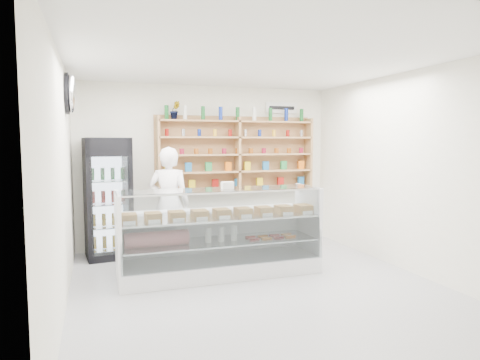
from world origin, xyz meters
name	(u,v)px	position (x,y,z in m)	size (l,w,h in m)	color
room	(260,177)	(0.00, 0.00, 1.40)	(5.00, 5.00, 5.00)	#A5A5A9
display_counter	(220,250)	(-0.31, 0.69, 0.33)	(2.74, 0.82, 1.19)	white
shop_worker	(169,203)	(-0.83, 1.71, 0.87)	(0.64, 0.42, 1.75)	white
drinks_cooler	(108,198)	(-1.73, 2.12, 0.95)	(0.74, 0.72, 1.89)	black
wall_shelving	(238,155)	(0.50, 2.34, 1.59)	(2.84, 0.28, 1.33)	#A3824D
potted_plant	(175,110)	(-0.61, 2.34, 2.35)	(0.17, 0.14, 0.31)	#1E6626
security_mirror	(71,94)	(-2.17, 1.20, 2.45)	(0.15, 0.50, 0.50)	silver
wall_sign	(281,108)	(1.40, 2.47, 2.45)	(0.62, 0.03, 0.20)	white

